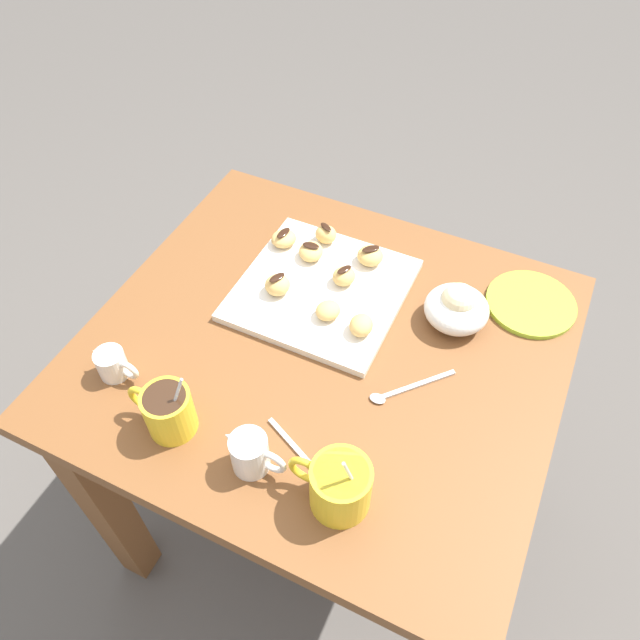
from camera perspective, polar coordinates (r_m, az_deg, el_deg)
ground_plane at (r=1.77m, az=0.21°, el=-17.31°), size 8.00×8.00×0.00m
dining_table at (r=1.24m, az=0.28°, el=-6.69°), size 0.85×0.78×0.74m
pastry_plate_square at (r=1.20m, az=0.16°, el=2.86°), size 0.31×0.31×0.02m
coffee_mug_yellow_left at (r=0.92m, az=1.80°, el=-15.20°), size 0.13×0.09×0.14m
coffee_mug_yellow_right at (r=1.01m, az=-14.09°, el=-8.18°), size 0.12×0.08×0.13m
cream_pitcher_white at (r=0.96m, az=-6.59°, el=-12.20°), size 0.10×0.06×0.07m
ice_cream_bowl at (r=1.15m, az=12.71°, el=1.18°), size 0.12×0.12×0.09m
chocolate_sauce_pitcher at (r=1.11m, az=-18.90°, el=-3.83°), size 0.09×0.05×0.06m
saucer_lime_left at (r=1.24m, az=19.14°, el=1.46°), size 0.17×0.17×0.01m
loose_spoon_near_saucer at (r=1.06m, az=7.75°, el=-6.50°), size 0.12×0.12×0.01m
loose_spoon_by_plate at (r=0.99m, az=-1.07°, el=-13.20°), size 0.15×0.08×0.01m
beignet_0 at (r=1.24m, az=-0.86°, el=6.43°), size 0.06×0.07×0.03m
chocolate_drizzle_0 at (r=1.23m, az=-0.87°, el=7.00°), size 0.04×0.02×0.00m
beignet_1 at (r=1.27m, az=-3.41°, el=7.62°), size 0.07×0.07×0.03m
chocolate_drizzle_1 at (r=1.26m, az=-3.44°, el=8.16°), size 0.02×0.04×0.00m
beignet_2 at (r=1.17m, az=-4.00°, el=3.30°), size 0.07×0.07×0.04m
chocolate_drizzle_2 at (r=1.16m, az=-4.06°, el=3.99°), size 0.03×0.04×0.00m
beignet_3 at (r=1.19m, az=2.26°, el=4.12°), size 0.06×0.06×0.03m
chocolate_drizzle_3 at (r=1.17m, az=2.29°, el=4.75°), size 0.03×0.04×0.00m
beignet_4 at (r=1.23m, az=4.60°, el=6.06°), size 0.07×0.07×0.03m
chocolate_drizzle_4 at (r=1.22m, az=4.65°, el=6.70°), size 0.04×0.04×0.00m
beignet_5 at (r=1.13m, az=0.76°, el=0.90°), size 0.06×0.06×0.03m
beignet_6 at (r=1.27m, az=0.55°, el=8.02°), size 0.05×0.04×0.04m
chocolate_drizzle_6 at (r=1.26m, az=0.56°, el=8.70°), size 0.03×0.03×0.00m
beignet_7 at (r=1.11m, az=3.88°, el=-0.49°), size 0.05×0.06×0.03m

